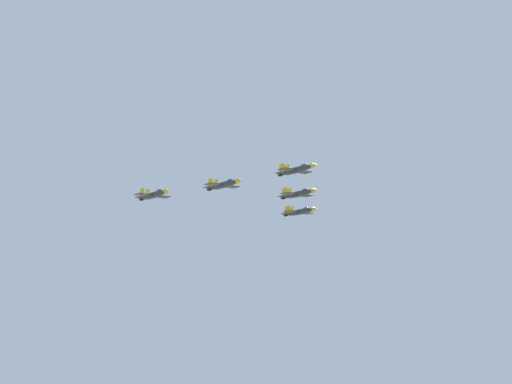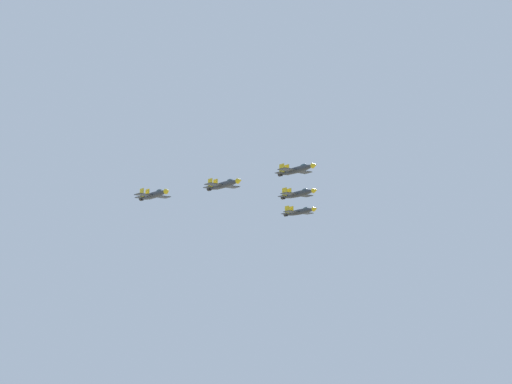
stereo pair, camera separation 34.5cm
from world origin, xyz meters
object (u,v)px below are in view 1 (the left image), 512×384
object	(u,v)px
jet_lead	(297,170)
jet_left_outer	(300,212)
jet_right_wingman	(224,185)
jet_right_outer	(154,195)
jet_left_wingman	(298,194)

from	to	relation	value
jet_lead	jet_left_outer	distance (m)	48.26
jet_lead	jet_right_wingman	xyz separation A→B (m)	(14.98, 18.66, -3.70)
jet_lead	jet_right_wingman	distance (m)	24.22
jet_left_outer	jet_right_wingman	bearing A→B (deg)	-67.85
jet_right_wingman	jet_right_outer	distance (m)	24.05
jet_right_wingman	jet_right_outer	size ratio (longest dim) A/B	0.98
jet_left_outer	jet_right_outer	xyz separation A→B (m)	(-11.70, 60.89, 0.08)
jet_lead	jet_left_outer	size ratio (longest dim) A/B	0.96
jet_right_wingman	jet_right_outer	world-z (taller)	jet_right_wingman
jet_lead	jet_right_outer	size ratio (longest dim) A/B	0.96
jet_left_wingman	jet_right_wingman	xyz separation A→B (m)	(-5.85, 30.45, -0.24)
jet_left_outer	jet_right_outer	distance (m)	62.01
jet_right_wingman	jet_right_outer	xyz separation A→B (m)	(14.98, 18.66, -2.32)
jet_right_wingman	jet_left_outer	size ratio (longest dim) A/B	0.98
jet_left_outer	jet_right_outer	size ratio (longest dim) A/B	1.00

